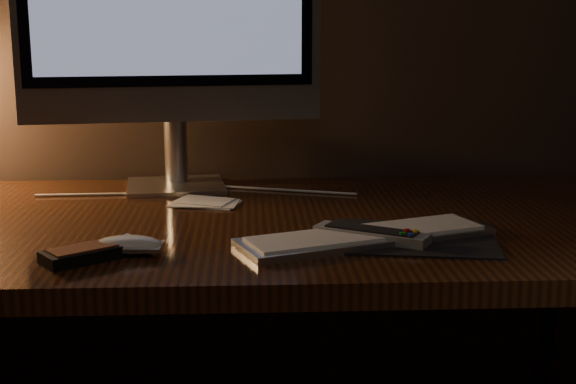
{
  "coord_description": "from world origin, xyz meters",
  "views": [
    {
      "loc": [
        0.01,
        0.44,
        1.11
      ],
      "look_at": [
        0.08,
        1.73,
        0.82
      ],
      "focal_mm": 50.0,
      "sensor_mm": 36.0,
      "label": 1
    }
  ],
  "objects_px": {
    "desk": "(242,274)",
    "keyboard": "(366,236)",
    "monitor": "(170,2)",
    "tv_remote": "(371,235)",
    "media_remote": "(95,252)",
    "mouse": "(128,247)"
  },
  "relations": [
    {
      "from": "desk",
      "to": "keyboard",
      "type": "distance_m",
      "value": 0.34
    },
    {
      "from": "keyboard",
      "to": "monitor",
      "type": "bearing_deg",
      "value": 108.52
    },
    {
      "from": "mouse",
      "to": "monitor",
      "type": "bearing_deg",
      "value": 89.67
    },
    {
      "from": "keyboard",
      "to": "mouse",
      "type": "relative_size",
      "value": 4.07
    },
    {
      "from": "monitor",
      "to": "tv_remote",
      "type": "bearing_deg",
      "value": -58.03
    },
    {
      "from": "desk",
      "to": "keyboard",
      "type": "xyz_separation_m",
      "value": [
        0.21,
        -0.23,
        0.14
      ]
    },
    {
      "from": "tv_remote",
      "to": "mouse",
      "type": "bearing_deg",
      "value": -141.54
    },
    {
      "from": "media_remote",
      "to": "tv_remote",
      "type": "distance_m",
      "value": 0.44
    },
    {
      "from": "monitor",
      "to": "mouse",
      "type": "height_order",
      "value": "monitor"
    },
    {
      "from": "desk",
      "to": "monitor",
      "type": "height_order",
      "value": "monitor"
    },
    {
      "from": "keyboard",
      "to": "mouse",
      "type": "height_order",
      "value": "mouse"
    },
    {
      "from": "monitor",
      "to": "keyboard",
      "type": "relative_size",
      "value": 1.54
    },
    {
      "from": "tv_remote",
      "to": "monitor",
      "type": "bearing_deg",
      "value": 160.09
    },
    {
      "from": "mouse",
      "to": "tv_remote",
      "type": "bearing_deg",
      "value": 10.82
    },
    {
      "from": "keyboard",
      "to": "tv_remote",
      "type": "distance_m",
      "value": 0.01
    },
    {
      "from": "keyboard",
      "to": "media_remote",
      "type": "distance_m",
      "value": 0.43
    },
    {
      "from": "desk",
      "to": "keyboard",
      "type": "relative_size",
      "value": 3.74
    },
    {
      "from": "desk",
      "to": "monitor",
      "type": "distance_m",
      "value": 0.57
    },
    {
      "from": "desk",
      "to": "tv_remote",
      "type": "bearing_deg",
      "value": -47.47
    },
    {
      "from": "monitor",
      "to": "keyboard",
      "type": "bearing_deg",
      "value": -58.39
    },
    {
      "from": "tv_remote",
      "to": "keyboard",
      "type": "bearing_deg",
      "value": -174.6
    },
    {
      "from": "media_remote",
      "to": "tv_remote",
      "type": "xyz_separation_m",
      "value": [
        0.43,
        0.07,
        -0.0
      ]
    }
  ]
}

